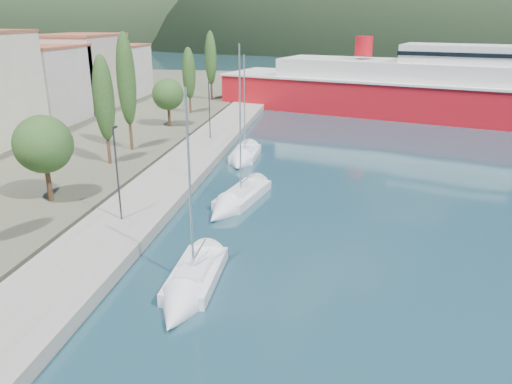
# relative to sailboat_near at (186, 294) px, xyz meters

# --- Properties ---
(ground) EXTENTS (1400.00, 1400.00, 0.00)m
(ground) POSITION_rel_sailboat_near_xyz_m (2.41, 112.56, -0.30)
(ground) COLOR #1D3E4A
(quay) EXTENTS (5.00, 88.00, 0.80)m
(quay) POSITION_rel_sailboat_near_xyz_m (-6.59, 18.56, 0.10)
(quay) COLOR gray
(quay) RESTS_ON ground
(town_buildings) EXTENTS (9.20, 69.20, 11.30)m
(town_buildings) POSITION_rel_sailboat_near_xyz_m (-29.59, 29.46, 5.27)
(town_buildings) COLOR beige
(town_buildings) RESTS_ON land_strip
(tree_row) EXTENTS (4.05, 66.08, 11.29)m
(tree_row) POSITION_rel_sailboat_near_xyz_m (-13.17, 23.35, 5.54)
(tree_row) COLOR #47301E
(tree_row) RESTS_ON land_strip
(lamp_posts) EXTENTS (0.15, 47.68, 6.06)m
(lamp_posts) POSITION_rel_sailboat_near_xyz_m (-6.59, 7.34, 3.78)
(lamp_posts) COLOR #2D2D33
(lamp_posts) RESTS_ON quay
(sailboat_near) EXTENTS (2.40, 7.74, 11.07)m
(sailboat_near) POSITION_rel_sailboat_near_xyz_m (0.00, 0.00, 0.00)
(sailboat_near) COLOR silver
(sailboat_near) RESTS_ON ground
(sailboat_mid) EXTENTS (4.12, 8.89, 12.38)m
(sailboat_mid) POSITION_rel_sailboat_near_xyz_m (-0.38, 12.60, 0.00)
(sailboat_mid) COLOR silver
(sailboat_mid) RESTS_ON ground
(sailboat_far) EXTENTS (2.38, 7.39, 10.86)m
(sailboat_far) POSITION_rel_sailboat_near_xyz_m (-1.91, 24.66, 0.01)
(sailboat_far) COLOR silver
(sailboat_far) RESTS_ON ground
(ferry) EXTENTS (57.50, 28.77, 11.23)m
(ferry) POSITION_rel_sailboat_near_xyz_m (17.74, 52.64, 3.12)
(ferry) COLOR red
(ferry) RESTS_ON ground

